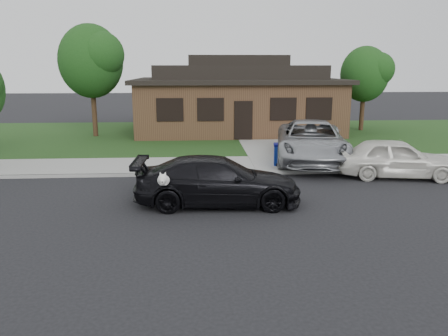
{
  "coord_description": "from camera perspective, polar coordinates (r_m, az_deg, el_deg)",
  "views": [
    {
      "loc": [
        1.44,
        -12.85,
        4.07
      ],
      "look_at": [
        2.25,
        -0.03,
        1.1
      ],
      "focal_mm": 35.0,
      "sensor_mm": 36.0,
      "label": 1
    }
  ],
  "objects": [
    {
      "name": "tree_0",
      "position": [
        26.37,
        -16.7,
        13.38
      ],
      "size": [
        3.78,
        3.6,
        6.34
      ],
      "color": "#332114",
      "rests_on": "ground"
    },
    {
      "name": "ground",
      "position": [
        13.56,
        -9.56,
        -4.64
      ],
      "size": [
        120.0,
        120.0,
        0.0
      ],
      "primitive_type": "plane",
      "color": "black",
      "rests_on": "ground"
    },
    {
      "name": "sedan",
      "position": [
        13.16,
        -0.87,
        -1.7
      ],
      "size": [
        5.06,
        2.43,
        1.45
      ],
      "rotation": [
        0.0,
        0.0,
        1.54
      ],
      "color": "black",
      "rests_on": "ground"
    },
    {
      "name": "house",
      "position": [
        28.03,
        1.68,
        9.06
      ],
      "size": [
        12.6,
        8.6,
        4.65
      ],
      "color": "#422B1C",
      "rests_on": "ground"
    },
    {
      "name": "driveway",
      "position": [
        23.64,
        7.59,
        3.17
      ],
      "size": [
        4.5,
        13.0,
        0.14
      ],
      "primitive_type": "cube",
      "color": "gray",
      "rests_on": "ground"
    },
    {
      "name": "sidewalk",
      "position": [
        18.36,
        -8.0,
        0.27
      ],
      "size": [
        60.0,
        3.0,
        0.12
      ],
      "primitive_type": "cube",
      "color": "gray",
      "rests_on": "ground"
    },
    {
      "name": "recycling_bin",
      "position": [
        18.08,
        7.35,
        1.78
      ],
      "size": [
        0.61,
        0.62,
        0.91
      ],
      "rotation": [
        0.0,
        0.0,
        -0.13
      ],
      "color": "navy",
      "rests_on": "sidewalk"
    },
    {
      "name": "curb",
      "position": [
        16.9,
        -8.38,
        -0.85
      ],
      "size": [
        60.0,
        0.12,
        0.12
      ],
      "primitive_type": "cube",
      "color": "gray",
      "rests_on": "ground"
    },
    {
      "name": "white_compact",
      "position": [
        17.63,
        21.56,
        1.21
      ],
      "size": [
        4.58,
        2.47,
        1.48
      ],
      "primitive_type": "imported",
      "rotation": [
        0.0,
        0.0,
        1.4
      ],
      "color": "silver",
      "rests_on": "ground"
    },
    {
      "name": "tree_1",
      "position": [
        29.28,
        18.23,
        11.69
      ],
      "size": [
        3.15,
        3.0,
        5.25
      ],
      "color": "#332114",
      "rests_on": "ground"
    },
    {
      "name": "lawn",
      "position": [
        26.2,
        -6.71,
        4.14
      ],
      "size": [
        60.0,
        13.0,
        0.13
      ],
      "primitive_type": "cube",
      "color": "#193814",
      "rests_on": "ground"
    },
    {
      "name": "minivan",
      "position": [
        19.04,
        11.31,
        3.46
      ],
      "size": [
        3.91,
        6.55,
        1.7
      ],
      "primitive_type": "imported",
      "rotation": [
        0.0,
        0.0,
        -0.19
      ],
      "color": "#A0A3A7",
      "rests_on": "driveway"
    }
  ]
}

